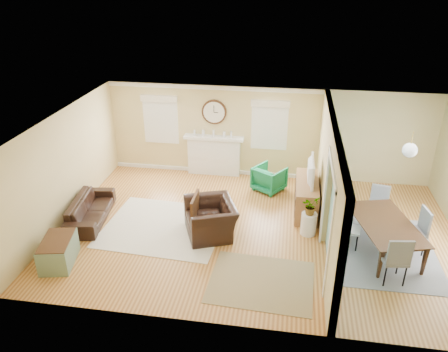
{
  "coord_description": "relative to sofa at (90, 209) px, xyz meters",
  "views": [
    {
      "loc": [
        0.6,
        -8.53,
        5.52
      ],
      "look_at": [
        -0.8,
        0.3,
        1.2
      ],
      "focal_mm": 35.0,
      "sensor_mm": 36.0,
      "label": 1
    }
  ],
  "objects": [
    {
      "name": "rug_jute",
      "position": [
        4.23,
        -1.67,
        -0.27
      ],
      "size": [
        2.06,
        1.72,
        0.01
      ],
      "primitive_type": "cube",
      "rotation": [
        0.0,
        0.0,
        -0.05
      ],
      "color": "#9D8A5C",
      "rests_on": "floor"
    },
    {
      "name": "wall_left",
      "position": [
        -0.53,
        0.12,
        1.02
      ],
      "size": [
        0.02,
        6.0,
        2.6
      ],
      "primitive_type": "cube",
      "color": "tan",
      "rests_on": "ground"
    },
    {
      "name": "wall_clock",
      "position": [
        2.47,
        3.09,
        1.57
      ],
      "size": [
        0.7,
        0.07,
        0.7
      ],
      "color": "#4C311B",
      "rests_on": "wall_back"
    },
    {
      "name": "trunk",
      "position": [
        0.08,
        -1.7,
        0.0
      ],
      "size": [
        0.77,
        1.06,
        0.55
      ],
      "color": "slate",
      "rests_on": "floor"
    },
    {
      "name": "potted_plant",
      "position": [
        5.14,
        0.19,
        0.46
      ],
      "size": [
        0.49,
        0.5,
        0.42
      ],
      "primitive_type": "imported",
      "rotation": [
        0.0,
        0.0,
        0.94
      ],
      "color": "#337F33",
      "rests_on": "garden_stool"
    },
    {
      "name": "floor",
      "position": [
        3.97,
        0.12,
        -0.28
      ],
      "size": [
        9.0,
        9.0,
        0.0
      ],
      "primitive_type": "plane",
      "color": "#985522",
      "rests_on": "ground"
    },
    {
      "name": "garden_stool",
      "position": [
        5.14,
        0.19,
        -0.01
      ],
      "size": [
        0.35,
        0.35,
        0.52
      ],
      "primitive_type": "cylinder",
      "color": "white",
      "rests_on": "floor"
    },
    {
      "name": "partition",
      "position": [
        5.48,
        0.4,
        1.08
      ],
      "size": [
        0.17,
        6.0,
        2.6
      ],
      "color": "tan",
      "rests_on": "ground"
    },
    {
      "name": "dining_chair_w",
      "position": [
        6.01,
        -0.16,
        0.24
      ],
      "size": [
        0.46,
        0.46,
        0.89
      ],
      "color": "white",
      "rests_on": "floor"
    },
    {
      "name": "credenza",
      "position": [
        5.09,
        1.23,
        0.12
      ],
      "size": [
        0.54,
        1.6,
        0.8
      ],
      "color": "#9A673E",
      "rests_on": "floor"
    },
    {
      "name": "tv",
      "position": [
        5.07,
        1.23,
        0.82
      ],
      "size": [
        0.14,
        1.03,
        0.59
      ],
      "primitive_type": "imported",
      "rotation": [
        0.0,
        0.0,
        1.57
      ],
      "color": "black",
      "rests_on": "credenza"
    },
    {
      "name": "dining_table",
      "position": [
        6.72,
        -0.21,
        0.07
      ],
      "size": [
        1.55,
        2.17,
        0.69
      ],
      "primitive_type": "imported",
      "rotation": [
        0.0,
        0.0,
        1.83
      ],
      "color": "#4C311B",
      "rests_on": "floor"
    },
    {
      "name": "green_chair",
      "position": [
        4.12,
        2.21,
        0.07
      ],
      "size": [
        1.02,
        1.03,
        0.69
      ],
      "primitive_type": "imported",
      "rotation": [
        0.0,
        0.0,
        2.57
      ],
      "color": "#006231",
      "rests_on": "floor"
    },
    {
      "name": "dining_chair_e",
      "position": [
        7.28,
        -0.16,
        0.33
      ],
      "size": [
        0.52,
        0.52,
        1.02
      ],
      "color": "gray",
      "rests_on": "floor"
    },
    {
      "name": "dining_chair_s",
      "position": [
        6.69,
        -1.22,
        0.34
      ],
      "size": [
        0.52,
        0.52,
        1.04
      ],
      "color": "gray",
      "rests_on": "floor"
    },
    {
      "name": "wall_back",
      "position": [
        3.97,
        3.12,
        1.02
      ],
      "size": [
        9.0,
        0.02,
        2.6
      ],
      "primitive_type": "cube",
      "color": "tan",
      "rests_on": "ground"
    },
    {
      "name": "dining_chair_n",
      "position": [
        6.72,
        0.86,
        0.28
      ],
      "size": [
        0.5,
        0.5,
        0.95
      ],
      "color": "gray",
      "rests_on": "floor"
    },
    {
      "name": "pendant",
      "position": [
        6.97,
        0.12,
        1.93
      ],
      "size": [
        0.3,
        0.3,
        0.55
      ],
      "color": "gold",
      "rests_on": "ceiling"
    },
    {
      "name": "eames_chair",
      "position": [
        2.95,
        -0.15,
        0.11
      ],
      "size": [
        1.42,
        1.5,
        0.78
      ],
      "primitive_type": "imported",
      "rotation": [
        0.0,
        0.0,
        -1.18
      ],
      "color": "black",
      "rests_on": "floor"
    },
    {
      "name": "window_left",
      "position": [
        0.92,
        3.07,
        1.38
      ],
      "size": [
        1.05,
        0.13,
        1.42
      ],
      "color": "white",
      "rests_on": "wall_back"
    },
    {
      "name": "rug_grey",
      "position": [
        6.72,
        -0.21,
        -0.27
      ],
      "size": [
        2.17,
        2.72,
        0.01
      ],
      "primitive_type": "cube",
      "color": "gray",
      "rests_on": "floor"
    },
    {
      "name": "sofa",
      "position": [
        0.0,
        0.0,
        0.0
      ],
      "size": [
        0.98,
        1.97,
        0.55
      ],
      "primitive_type": "imported",
      "rotation": [
        0.0,
        0.0,
        1.7
      ],
      "color": "black",
      "rests_on": "floor"
    },
    {
      "name": "rug_cream",
      "position": [
        1.81,
        -0.05,
        -0.27
      ],
      "size": [
        2.84,
        2.5,
        0.01
      ],
      "primitive_type": "cube",
      "rotation": [
        0.0,
        0.0,
        -0.06
      ],
      "color": "#EDE2C8",
      "rests_on": "floor"
    },
    {
      "name": "wall_front",
      "position": [
        3.97,
        -2.88,
        1.02
      ],
      "size": [
        9.0,
        0.02,
        2.6
      ],
      "primitive_type": "cube",
      "color": "tan",
      "rests_on": "ground"
    },
    {
      "name": "window_right",
      "position": [
        4.02,
        3.07,
        1.38
      ],
      "size": [
        1.05,
        0.13,
        1.42
      ],
      "color": "white",
      "rests_on": "wall_back"
    },
    {
      "name": "ceiling",
      "position": [
        3.97,
        0.12,
        2.32
      ],
      "size": [
        9.0,
        6.0,
        0.02
      ],
      "primitive_type": "cube",
      "color": "white",
      "rests_on": "wall_back"
    },
    {
      "name": "fireplace",
      "position": [
        2.47,
        3.0,
        0.32
      ],
      "size": [
        1.7,
        0.3,
        1.17
      ],
      "color": "white",
      "rests_on": "ground"
    }
  ]
}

